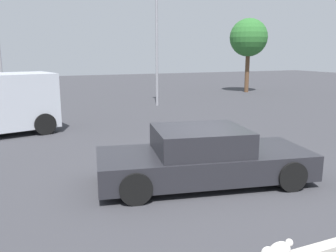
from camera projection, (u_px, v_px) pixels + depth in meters
name	position (u px, v px, depth m)	size (l,w,h in m)	color
ground_plane	(208.00, 179.00, 8.10)	(80.00, 80.00, 0.00)	#38383D
sedan_foreground	(203.00, 157.00, 7.77)	(4.93, 2.72, 1.24)	#232328
dog	(277.00, 252.00, 4.66)	(0.64, 0.34, 0.40)	white
parking_curb	(325.00, 249.00, 5.08)	(9.12, 0.20, 0.12)	#B7B2A8
light_post_mid	(157.00, 21.00, 18.47)	(0.44, 0.44, 6.65)	gray
tree_back_right	(249.00, 38.00, 25.33)	(2.71, 2.71, 5.29)	brown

